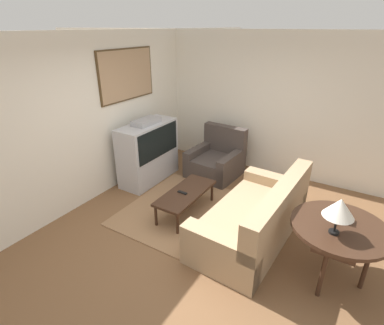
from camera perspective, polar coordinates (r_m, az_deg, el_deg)
The scene contains 12 objects.
ground_plane at distance 4.43m, azimuth 1.19°, elevation -13.88°, with size 12.00×12.00×0.00m, color brown.
wall_back at distance 5.09m, azimuth -19.83°, elevation 7.33°, with size 12.00×0.10×2.70m.
wall_right at distance 6.05m, azimuth 14.24°, elevation 10.50°, with size 0.06×12.00×2.70m.
area_rug at distance 4.97m, azimuth -1.87°, elevation -8.91°, with size 1.98×1.67×0.01m.
tv at distance 5.73m, azimuth -8.30°, elevation 2.05°, with size 1.24×0.52×1.22m.
couch at distance 4.34m, azimuth 11.98°, elevation -10.41°, with size 2.09×1.09×0.91m.
armchair at distance 6.00m, azimuth 4.66°, elevation 0.29°, with size 0.99×0.96×0.93m.
coffee_table at distance 4.73m, azimuth -1.21°, elevation -6.00°, with size 1.15×0.48×0.39m.
console_table at distance 3.81m, azimuth 26.30°, elevation -11.58°, with size 1.06×1.06×0.73m.
table_lamp at distance 3.46m, azimuth 26.30°, elevation -7.81°, with size 0.32×0.32×0.42m.
mantel_clock at distance 3.84m, azimuth 26.25°, elevation -8.56°, with size 0.14×0.10×0.16m.
remote at distance 4.66m, azimuth -1.85°, elevation -5.73°, with size 0.05×0.16×0.02m.
Camera 1 is at (-2.99, -1.73, 2.76)m, focal length 28.00 mm.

